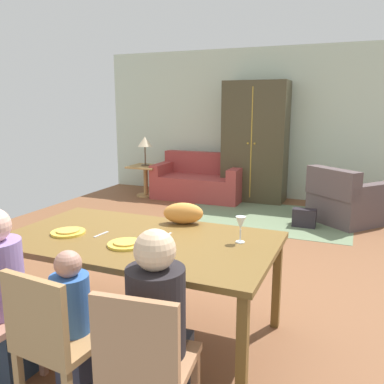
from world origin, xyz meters
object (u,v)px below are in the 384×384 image
dining_chair_child (54,336)px  side_table (146,176)px  person_man (6,300)px  wine_glass (241,224)px  person_child (77,331)px  dining_chair_woman (145,361)px  plate_near_man (68,232)px  cat (183,213)px  handbag (304,218)px  table_lamp (145,143)px  couch (200,182)px  armoire (255,142)px  person_woman (159,337)px  plate_near_child (126,244)px  armchair (345,201)px  dining_table (139,246)px

dining_chair_child → side_table: (-2.26, 5.09, -0.11)m
person_man → wine_glass: bearing=36.6°
person_child → dining_chair_woman: person_child is taller
wine_glass → plate_near_man: bearing=-166.3°
person_man → cat: person_man is taller
person_man → handbag: (1.30, 4.02, -0.38)m
plate_near_man → dining_chair_child: size_ratio=0.29×
table_lamp → person_man: bearing=-70.6°
dining_chair_child → handbag: bearing=79.5°
dining_chair_woman → couch: bearing=108.6°
wine_glass → couch: wine_glass is taller
armoire → person_woman: bearing=-81.2°
plate_near_child → armoire: armoire is taller
person_woman → armchair: 4.54m
armchair → armoire: (-1.59, 0.91, 0.73)m
armoire → side_table: size_ratio=3.62×
plate_near_child → armchair: bearing=71.8°
plate_near_child → handbag: bearing=77.5°
person_man → person_woman: 1.06m
wine_glass → handbag: bearing=88.7°
dining_table → plate_near_child: bearing=-90.0°
dining_chair_child → handbag: 4.28m
dining_table → cat: size_ratio=6.07×
dining_chair_child → person_woman: person_woman is taller
plate_near_child → armchair: (1.29, 3.92, -0.45)m
handbag → cat: bearing=-102.4°
wine_glass → person_child: (-0.70, -0.92, -0.46)m
plate_near_man → person_man: 0.67m
person_child → side_table: (-2.27, 4.92, -0.06)m
plate_near_man → handbag: size_ratio=0.78×
handbag → plate_near_child: bearing=-102.5°
armchair → side_table: 3.58m
armoire → table_lamp: (-1.97, -0.47, -0.04)m
plate_near_child → cat: bearing=76.6°
dining_chair_child → couch: (-1.25, 5.35, -0.19)m
wine_glass → person_child: 1.24m
dining_chair_woman → table_lamp: 5.84m
dining_chair_woman → armchair: bearing=80.9°
plate_near_child → person_man: person_man is taller
person_child → couch: size_ratio=0.57×
dining_chair_child → cat: (0.16, 1.36, 0.35)m
person_child → dining_chair_woman: (0.54, -0.17, 0.06)m
person_child → plate_near_man: bearing=130.9°
person_child → side_table: bearing=114.8°
dining_table → armoire: bearing=93.7°
side_table → dining_chair_woman: bearing=-61.1°
dining_chair_child → side_table: dining_chair_child is taller
plate_near_child → couch: (-1.26, 4.62, -0.46)m
dining_chair_child → armchair: dining_chair_child is taller
person_man → table_lamp: size_ratio=2.05×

